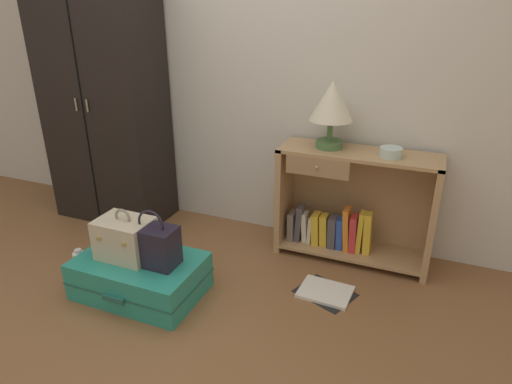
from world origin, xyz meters
TOP-DOWN VIEW (x-y plane):
  - ground_plane at (0.00, 0.00)m, footprint 9.00×9.00m
  - back_wall at (0.00, 1.50)m, footprint 6.40×0.10m
  - wardrobe at (-1.06, 1.20)m, footprint 0.88×0.47m
  - bookshelf at (0.83, 1.27)m, footprint 1.01×0.35m
  - table_lamp at (0.66, 1.27)m, footprint 0.28×0.28m
  - bowl at (1.05, 1.23)m, footprint 0.14×0.14m
  - suitcase_large at (-0.21, 0.35)m, footprint 0.74×0.50m
  - train_case at (-0.29, 0.36)m, footprint 0.31×0.24m
  - handbag at (-0.10, 0.35)m, footprint 0.28×0.16m
  - bottle at (-0.71, 0.39)m, footprint 0.08×0.08m
  - open_book_on_floor at (0.82, 0.77)m, footprint 0.39×0.36m

SIDE VIEW (x-z plane):
  - ground_plane at x=0.00m, z-range 0.00..0.00m
  - open_book_on_floor at x=0.82m, z-range 0.00..0.02m
  - bottle at x=-0.71m, z-range -0.01..0.16m
  - suitcase_large at x=-0.21m, z-range 0.00..0.23m
  - train_case at x=-0.29m, z-range 0.20..0.51m
  - handbag at x=-0.10m, z-range 0.18..0.52m
  - bookshelf at x=0.83m, z-range -0.02..0.73m
  - bowl at x=1.05m, z-range 0.75..0.81m
  - wardrobe at x=-1.06m, z-range 0.00..1.90m
  - table_lamp at x=0.66m, z-range 0.82..1.25m
  - back_wall at x=0.00m, z-range 0.00..2.60m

